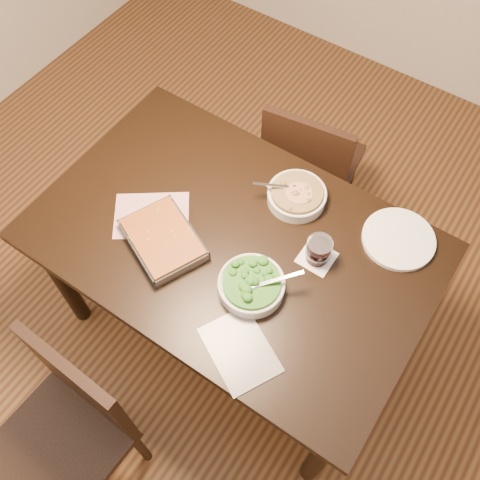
{
  "coord_description": "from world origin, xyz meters",
  "views": [
    {
      "loc": [
        0.57,
        -0.79,
        2.36
      ],
      "look_at": [
        0.04,
        -0.01,
        0.8
      ],
      "focal_mm": 40.0,
      "sensor_mm": 36.0,
      "label": 1
    }
  ],
  "objects_px": {
    "stew_bowl": "(297,195)",
    "baking_dish": "(163,240)",
    "table": "(233,253)",
    "wine_tumbler": "(319,250)",
    "chair_near": "(70,424)",
    "broccoli_bowl": "(251,285)",
    "dinner_plate": "(398,239)",
    "chair_far": "(309,165)"
  },
  "relations": [
    {
      "from": "dinner_plate",
      "to": "chair_far",
      "type": "bearing_deg",
      "value": 146.98
    },
    {
      "from": "broccoli_bowl",
      "to": "chair_far",
      "type": "distance_m",
      "value": 0.87
    },
    {
      "from": "table",
      "to": "chair_near",
      "type": "height_order",
      "value": "chair_near"
    },
    {
      "from": "table",
      "to": "wine_tumbler",
      "type": "xyz_separation_m",
      "value": [
        0.28,
        0.1,
        0.15
      ]
    },
    {
      "from": "stew_bowl",
      "to": "baking_dish",
      "type": "bearing_deg",
      "value": -124.24
    },
    {
      "from": "broccoli_bowl",
      "to": "wine_tumbler",
      "type": "height_order",
      "value": "wine_tumbler"
    },
    {
      "from": "baking_dish",
      "to": "chair_far",
      "type": "bearing_deg",
      "value": 103.6
    },
    {
      "from": "dinner_plate",
      "to": "chair_far",
      "type": "distance_m",
      "value": 0.69
    },
    {
      "from": "dinner_plate",
      "to": "baking_dish",
      "type": "bearing_deg",
      "value": -144.88
    },
    {
      "from": "chair_near",
      "to": "broccoli_bowl",
      "type": "bearing_deg",
      "value": 67.88
    },
    {
      "from": "dinner_plate",
      "to": "chair_near",
      "type": "relative_size",
      "value": 0.29
    },
    {
      "from": "dinner_plate",
      "to": "stew_bowl",
      "type": "bearing_deg",
      "value": -172.28
    },
    {
      "from": "dinner_plate",
      "to": "chair_far",
      "type": "relative_size",
      "value": 0.31
    },
    {
      "from": "chair_near",
      "to": "chair_far",
      "type": "distance_m",
      "value": 1.45
    },
    {
      "from": "table",
      "to": "chair_far",
      "type": "bearing_deg",
      "value": 93.39
    },
    {
      "from": "table",
      "to": "wine_tumbler",
      "type": "distance_m",
      "value": 0.33
    },
    {
      "from": "wine_tumbler",
      "to": "chair_near",
      "type": "bearing_deg",
      "value": -115.37
    },
    {
      "from": "broccoli_bowl",
      "to": "stew_bowl",
      "type": "bearing_deg",
      "value": 99.23
    },
    {
      "from": "broccoli_bowl",
      "to": "baking_dish",
      "type": "bearing_deg",
      "value": -175.94
    },
    {
      "from": "chair_far",
      "to": "table",
      "type": "bearing_deg",
      "value": 85.07
    },
    {
      "from": "table",
      "to": "baking_dish",
      "type": "relative_size",
      "value": 3.98
    },
    {
      "from": "dinner_plate",
      "to": "table",
      "type": "bearing_deg",
      "value": -146.28
    },
    {
      "from": "broccoli_bowl",
      "to": "dinner_plate",
      "type": "height_order",
      "value": "broccoli_bowl"
    },
    {
      "from": "baking_dish",
      "to": "dinner_plate",
      "type": "xyz_separation_m",
      "value": [
        0.67,
        0.47,
        -0.02
      ]
    },
    {
      "from": "table",
      "to": "chair_near",
      "type": "xyz_separation_m",
      "value": [
        -0.14,
        -0.78,
        -0.17
      ]
    },
    {
      "from": "broccoli_bowl",
      "to": "chair_far",
      "type": "height_order",
      "value": "broccoli_bowl"
    },
    {
      "from": "stew_bowl",
      "to": "dinner_plate",
      "type": "xyz_separation_m",
      "value": [
        0.39,
        0.05,
        -0.02
      ]
    },
    {
      "from": "stew_bowl",
      "to": "wine_tumbler",
      "type": "height_order",
      "value": "wine_tumbler"
    },
    {
      "from": "broccoli_bowl",
      "to": "baking_dish",
      "type": "distance_m",
      "value": 0.35
    },
    {
      "from": "broccoli_bowl",
      "to": "chair_near",
      "type": "relative_size",
      "value": 0.26
    },
    {
      "from": "table",
      "to": "chair_near",
      "type": "relative_size",
      "value": 1.61
    },
    {
      "from": "broccoli_bowl",
      "to": "baking_dish",
      "type": "height_order",
      "value": "broccoli_bowl"
    },
    {
      "from": "stew_bowl",
      "to": "baking_dish",
      "type": "relative_size",
      "value": 0.62
    },
    {
      "from": "baking_dish",
      "to": "dinner_plate",
      "type": "distance_m",
      "value": 0.82
    },
    {
      "from": "broccoli_bowl",
      "to": "dinner_plate",
      "type": "distance_m",
      "value": 0.55
    },
    {
      "from": "dinner_plate",
      "to": "wine_tumbler",
      "type": "bearing_deg",
      "value": -132.21
    },
    {
      "from": "baking_dish",
      "to": "chair_far",
      "type": "relative_size",
      "value": 0.42
    },
    {
      "from": "table",
      "to": "baking_dish",
      "type": "bearing_deg",
      "value": -141.51
    },
    {
      "from": "stew_bowl",
      "to": "wine_tumbler",
      "type": "bearing_deg",
      "value": -42.53
    },
    {
      "from": "stew_bowl",
      "to": "dinner_plate",
      "type": "distance_m",
      "value": 0.39
    },
    {
      "from": "table",
      "to": "broccoli_bowl",
      "type": "bearing_deg",
      "value": -37.79
    },
    {
      "from": "wine_tumbler",
      "to": "dinner_plate",
      "type": "relative_size",
      "value": 0.38
    }
  ]
}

